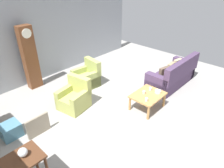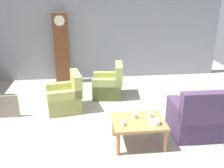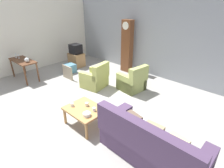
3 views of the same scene
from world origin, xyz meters
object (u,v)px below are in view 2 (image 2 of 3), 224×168
at_px(armchair_olive_far, 109,86).
at_px(framed_picture_leaning, 5,107).
at_px(coffee_table_wood, 138,124).
at_px(cup_blue_rimmed, 150,115).
at_px(armchair_olive_near, 66,98).
at_px(grandfather_clock, 62,49).
at_px(bowl_white_stacked, 155,122).
at_px(cup_white_porcelain, 123,123).
at_px(cup_cream_tall, 134,116).

xyz_separation_m(armchair_olive_far, framed_picture_leaning, (-2.47, -0.98, -0.04)).
bearing_deg(armchair_olive_far, coffee_table_wood, -82.72).
bearing_deg(framed_picture_leaning, cup_blue_rimmed, -23.08).
relative_size(armchair_olive_near, grandfather_clock, 0.43).
height_order(coffee_table_wood, grandfather_clock, grandfather_clock).
relative_size(framed_picture_leaning, bowl_white_stacked, 3.35).
height_order(armchair_olive_near, bowl_white_stacked, armchair_olive_near).
bearing_deg(cup_white_porcelain, bowl_white_stacked, -1.18).
xyz_separation_m(armchair_olive_near, cup_white_porcelain, (1.11, -1.78, 0.22)).
bearing_deg(bowl_white_stacked, armchair_olive_near, 133.39).
height_order(armchair_olive_near, cup_white_porcelain, armchair_olive_near).
relative_size(grandfather_clock, framed_picture_leaning, 3.59).
bearing_deg(armchair_olive_near, cup_white_porcelain, -58.02).
relative_size(armchair_olive_near, cup_cream_tall, 10.24).
bearing_deg(framed_picture_leaning, grandfather_clock, 62.91).
height_order(grandfather_clock, bowl_white_stacked, grandfather_clock).
xyz_separation_m(coffee_table_wood, framed_picture_leaning, (-2.77, 1.37, -0.14)).
distance_m(armchair_olive_far, cup_cream_tall, 2.26).
bearing_deg(cup_blue_rimmed, grandfather_clock, 117.53).
bearing_deg(grandfather_clock, armchair_olive_near, -84.78).
relative_size(coffee_table_wood, framed_picture_leaning, 1.60).
xyz_separation_m(armchair_olive_far, cup_white_porcelain, (-0.01, -2.50, 0.22)).
xyz_separation_m(coffee_table_wood, grandfather_clock, (-1.61, 3.64, 0.67)).
xyz_separation_m(cup_blue_rimmed, bowl_white_stacked, (0.03, -0.25, -0.00)).
height_order(armchair_olive_near, cup_cream_tall, armchair_olive_near).
bearing_deg(armchair_olive_far, framed_picture_leaning, -158.41).
distance_m(grandfather_clock, cup_blue_rimmed, 4.05).
distance_m(armchair_olive_near, armchair_olive_far, 1.33).
relative_size(framed_picture_leaning, cup_cream_tall, 6.68).
height_order(armchair_olive_near, framed_picture_leaning, armchair_olive_near).
bearing_deg(cup_cream_tall, bowl_white_stacked, -40.04).
relative_size(armchair_olive_far, cup_blue_rimmed, 10.35).
bearing_deg(cup_white_porcelain, cup_cream_tall, 45.68).
bearing_deg(armchair_olive_near, coffee_table_wood, -48.89).
xyz_separation_m(cup_white_porcelain, bowl_white_stacked, (0.58, -0.01, -0.00)).
relative_size(cup_blue_rimmed, bowl_white_stacked, 0.50).
bearing_deg(grandfather_clock, armchair_olive_far, -44.70).
xyz_separation_m(cup_white_porcelain, cup_blue_rimmed, (0.56, 0.24, 0.00)).
bearing_deg(cup_cream_tall, cup_white_porcelain, -134.32).
bearing_deg(bowl_white_stacked, cup_cream_tall, 139.96).
bearing_deg(armchair_olive_near, bowl_white_stacked, -46.61).
relative_size(armchair_olive_near, armchair_olive_far, 1.00).
relative_size(cup_blue_rimmed, cup_cream_tall, 0.99).
bearing_deg(cup_blue_rimmed, cup_cream_tall, 175.36).
height_order(armchair_olive_far, cup_blue_rimmed, armchair_olive_far).
xyz_separation_m(coffee_table_wood, cup_blue_rimmed, (0.25, 0.09, 0.11)).
xyz_separation_m(armchair_olive_far, grandfather_clock, (-1.31, 1.29, 0.78)).
height_order(cup_blue_rimmed, bowl_white_stacked, cup_blue_rimmed).
relative_size(coffee_table_wood, cup_white_porcelain, 11.15).
xyz_separation_m(framed_picture_leaning, bowl_white_stacked, (3.04, -1.54, 0.25)).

